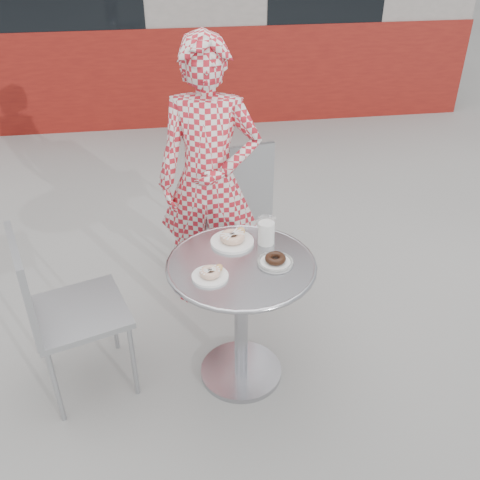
{
  "coord_description": "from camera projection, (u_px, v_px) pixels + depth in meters",
  "views": [
    {
      "loc": [
        -0.33,
        -1.96,
        2.02
      ],
      "look_at": [
        -0.02,
        0.04,
        0.75
      ],
      "focal_mm": 40.0,
      "sensor_mm": 36.0,
      "label": 1
    }
  ],
  "objects": [
    {
      "name": "plate_far",
      "position": [
        233.0,
        239.0,
        2.49
      ],
      "size": [
        0.2,
        0.2,
        0.05
      ],
      "rotation": [
        0.0,
        0.0,
        0.41
      ],
      "color": "white",
      "rests_on": "bistro_table"
    },
    {
      "name": "plate_checker",
      "position": [
        275.0,
        261.0,
        2.35
      ],
      "size": [
        0.16,
        0.16,
        0.04
      ],
      "rotation": [
        0.0,
        0.0,
        0.28
      ],
      "color": "white",
      "rests_on": "bistro_table"
    },
    {
      "name": "bistro_table",
      "position": [
        241.0,
        293.0,
        2.45
      ],
      "size": [
        0.67,
        0.67,
        0.68
      ],
      "rotation": [
        0.0,
        0.0,
        -0.11
      ],
      "color": "#B9B9BD",
      "rests_on": "ground"
    },
    {
      "name": "seated_person",
      "position": [
        209.0,
        181.0,
        2.86
      ],
      "size": [
        0.63,
        0.49,
        1.53
      ],
      "primitive_type": "imported",
      "rotation": [
        0.0,
        0.0,
        -0.23
      ],
      "color": "red",
      "rests_on": "ground"
    },
    {
      "name": "ground",
      "position": [
        245.0,
        367.0,
        2.76
      ],
      "size": [
        60.0,
        60.0,
        0.0
      ],
      "primitive_type": "plane",
      "color": "gray",
      "rests_on": "ground"
    },
    {
      "name": "chair_left",
      "position": [
        82.0,
        342.0,
        2.53
      ],
      "size": [
        0.53,
        0.52,
        0.87
      ],
      "rotation": [
        0.0,
        0.0,
        1.89
      ],
      "color": "#A2A5AA",
      "rests_on": "ground"
    },
    {
      "name": "milk_cup",
      "position": [
        266.0,
        232.0,
        2.47
      ],
      "size": [
        0.08,
        0.08,
        0.13
      ],
      "rotation": [
        0.0,
        0.0,
        -0.15
      ],
      "color": "white",
      "rests_on": "bistro_table"
    },
    {
      "name": "chair_far",
      "position": [
        227.0,
        231.0,
        3.35
      ],
      "size": [
        0.51,
        0.52,
        0.92
      ],
      "rotation": [
        0.0,
        0.0,
        3.33
      ],
      "color": "#A2A5AA",
      "rests_on": "ground"
    },
    {
      "name": "plate_near",
      "position": [
        211.0,
        274.0,
        2.26
      ],
      "size": [
        0.16,
        0.16,
        0.04
      ],
      "rotation": [
        0.0,
        0.0,
        0.23
      ],
      "color": "white",
      "rests_on": "bistro_table"
    }
  ]
}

